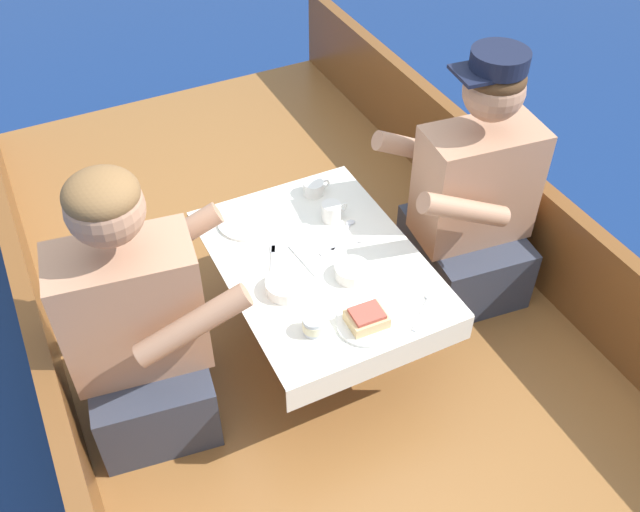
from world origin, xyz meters
The scene contains 20 objects.
ground_plane centered at (0.00, 0.00, 0.00)m, with size 60.00×60.00×0.00m, color navy.
boat_deck centered at (0.00, 0.00, 0.15)m, with size 1.85×3.78×0.31m, color brown.
gunwale_port centered at (-0.90, 0.00, 0.51)m, with size 0.06×3.78×0.40m, color brown.
gunwale_starboard centered at (0.90, 0.00, 0.51)m, with size 0.06×3.78×0.40m, color brown.
cockpit_table centered at (0.00, 0.00, 0.65)m, with size 0.63×0.85×0.38m.
person_port centered at (-0.61, -0.03, 0.69)m, with size 0.56×0.50×0.95m.
person_starboard centered at (0.61, 0.02, 0.69)m, with size 0.56×0.49×0.97m.
plate_sandwich centered at (0.00, -0.32, 0.70)m, with size 0.18×0.18×0.01m.
plate_bread centered at (-0.14, 0.28, 0.70)m, with size 0.20×0.20×0.01m.
sandwich centered at (0.00, -0.32, 0.72)m, with size 0.12×0.10×0.05m.
bowl_port_near centered at (-0.15, -0.08, 0.71)m, with size 0.13×0.13×0.04m.
bowl_starboard_near centered at (0.06, -0.11, 0.71)m, with size 0.11×0.11×0.04m.
coffee_cup_port centered at (0.13, 0.17, 0.73)m, with size 0.10×0.07×0.07m.
coffee_cup_starboard centered at (0.14, 0.32, 0.72)m, with size 0.10×0.08×0.05m.
tin_can centered at (-0.15, -0.27, 0.72)m, with size 0.07×0.07×0.05m.
utensil_spoon_port centered at (0.14, 0.09, 0.69)m, with size 0.14×0.12×0.01m.
utensil_spoon_center centered at (0.12, 0.02, 0.69)m, with size 0.17×0.02×0.01m.
utensil_fork_port centered at (-0.14, 0.07, 0.69)m, with size 0.09×0.16×0.00m.
utensil_knife_starboard centered at (-0.05, 0.02, 0.69)m, with size 0.03×0.17×0.00m.
utensil_spoon_starboard centered at (0.20, -0.33, 0.69)m, with size 0.14×0.12×0.01m.
Camera 1 is at (-0.75, -1.51, 2.29)m, focal length 40.00 mm.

